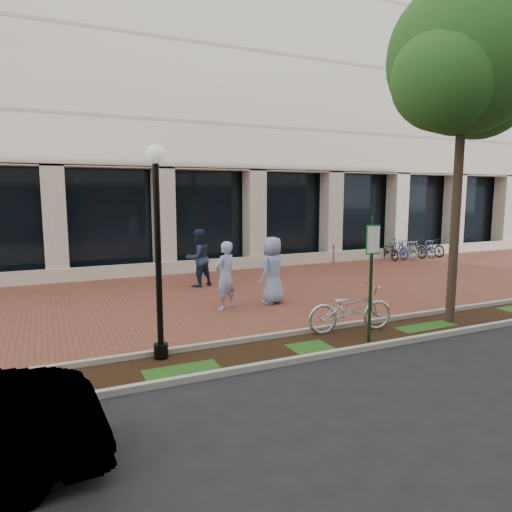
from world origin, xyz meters
name	(u,v)px	position (x,y,z in m)	size (l,w,h in m)	color
ground	(261,292)	(0.00, 0.00, 0.00)	(120.00, 120.00, 0.00)	black
brick_plaza	(261,292)	(0.00, 0.00, 0.01)	(40.00, 9.00, 0.01)	brown
planting_strip	(362,337)	(0.00, -5.25, 0.01)	(40.00, 1.50, 0.01)	black
curb_plaza_side	(343,326)	(0.00, -4.50, 0.06)	(40.00, 0.12, 0.12)	#A1A198
curb_street_side	(385,344)	(0.00, -6.00, 0.06)	(40.00, 0.12, 0.12)	#A1A198
near_office_building	(172,57)	(0.00, 10.47, 10.05)	(40.00, 12.12, 16.00)	beige
parking_sign	(372,264)	(-0.10, -5.60, 1.71)	(0.34, 0.07, 2.73)	#123319
lamppost	(158,241)	(-4.42, -4.69, 2.32)	(0.36, 0.36, 4.09)	black
street_tree	(465,68)	(2.82, -5.15, 6.12)	(4.30, 3.58, 8.14)	#433526
locked_bicycle	(350,309)	(-0.02, -4.81, 0.55)	(0.73, 2.11, 1.11)	silver
pedestrian_left	(225,275)	(-1.88, -1.61, 0.95)	(0.69, 0.45, 1.90)	#98AAE2
pedestrian_mid	(198,258)	(-1.61, 1.70, 1.00)	(0.97, 0.75, 1.99)	#1D2D4A
pedestrian_right	(273,270)	(-0.38, -1.55, 0.98)	(0.96, 0.62, 1.96)	#859BC6
bollard	(333,254)	(5.21, 3.48, 0.53)	(0.12, 0.12, 1.04)	#ADADB2
bike_rack_cluster	(410,249)	(10.14, 4.00, 0.47)	(3.49, 1.78, 0.99)	black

